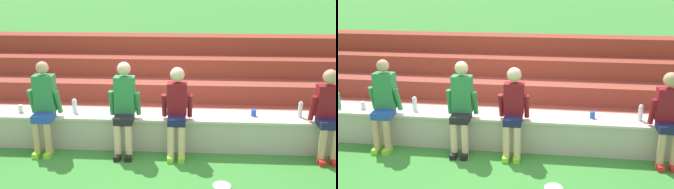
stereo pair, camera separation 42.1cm
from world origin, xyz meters
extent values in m
plane|color=#388433|center=(0.00, 0.00, 0.00)|extent=(80.00, 80.00, 0.00)
cube|color=#B7AF9E|center=(0.00, 0.28, 0.28)|extent=(7.07, 0.56, 0.55)
cube|color=beige|center=(0.00, 0.28, 0.54)|extent=(7.11, 0.60, 0.04)
cube|color=#9C4536|center=(0.00, 1.08, 0.19)|extent=(8.55, 0.58, 0.37)
cube|color=#984132|center=(0.00, 1.66, 0.37)|extent=(8.55, 0.58, 0.75)
cube|color=brown|center=(0.00, 2.24, 0.56)|extent=(8.55, 0.58, 1.12)
cube|color=brown|center=(0.00, 2.82, 0.75)|extent=(8.55, 0.58, 1.49)
cylinder|color=tan|center=(-1.80, -0.23, 0.28)|extent=(0.11, 0.11, 0.55)
cylinder|color=tan|center=(-1.62, -0.23, 0.28)|extent=(0.11, 0.11, 0.55)
cube|color=#8CD833|center=(-1.80, -0.27, 0.04)|extent=(0.10, 0.22, 0.08)
cube|color=#8CD833|center=(-1.62, -0.27, 0.04)|extent=(0.10, 0.22, 0.08)
cube|color=#2347B2|center=(-1.71, -0.09, 0.61)|extent=(0.30, 0.34, 0.12)
cube|color=#2D7F47|center=(-1.71, 0.05, 0.96)|extent=(0.33, 0.20, 0.60)
sphere|color=tan|center=(-1.71, 0.05, 1.38)|extent=(0.20, 0.20, 0.20)
cylinder|color=#2D7F47|center=(-1.93, 0.03, 0.83)|extent=(0.08, 0.18, 0.43)
cylinder|color=#2D7F47|center=(-1.50, 0.03, 0.83)|extent=(0.08, 0.22, 0.42)
cylinder|color=beige|center=(-0.50, -0.24, 0.28)|extent=(0.11, 0.11, 0.55)
cylinder|color=beige|center=(-0.33, -0.24, 0.28)|extent=(0.11, 0.11, 0.55)
cube|color=black|center=(-0.50, -0.28, 0.04)|extent=(0.10, 0.22, 0.08)
cube|color=black|center=(-0.33, -0.28, 0.04)|extent=(0.10, 0.22, 0.08)
cube|color=black|center=(-0.41, -0.10, 0.61)|extent=(0.29, 0.35, 0.12)
cube|color=#2D7F47|center=(-0.41, 0.05, 0.96)|extent=(0.32, 0.20, 0.59)
sphere|color=beige|center=(-0.41, 0.05, 1.39)|extent=(0.21, 0.21, 0.21)
cylinder|color=#2D7F47|center=(-0.62, 0.03, 0.83)|extent=(0.08, 0.15, 0.43)
cylinder|color=#2D7F47|center=(-0.20, 0.03, 0.83)|extent=(0.08, 0.21, 0.42)
cylinder|color=beige|center=(0.33, -0.24, 0.28)|extent=(0.11, 0.11, 0.55)
cylinder|color=beige|center=(0.50, -0.24, 0.28)|extent=(0.11, 0.11, 0.55)
cube|color=#8CD833|center=(0.33, -0.28, 0.04)|extent=(0.10, 0.22, 0.08)
cube|color=#8CD833|center=(0.50, -0.28, 0.04)|extent=(0.10, 0.22, 0.08)
cube|color=#191E47|center=(0.42, -0.10, 0.61)|extent=(0.28, 0.35, 0.12)
cube|color=maroon|center=(0.42, 0.05, 0.92)|extent=(0.31, 0.20, 0.51)
sphere|color=beige|center=(0.42, 0.05, 1.30)|extent=(0.23, 0.23, 0.23)
cylinder|color=maroon|center=(0.22, 0.03, 0.80)|extent=(0.08, 0.22, 0.42)
cylinder|color=maroon|center=(0.62, 0.03, 0.80)|extent=(0.08, 0.22, 0.42)
cylinder|color=tan|center=(2.65, -0.22, 0.28)|extent=(0.11, 0.11, 0.55)
cylinder|color=tan|center=(2.84, -0.22, 0.28)|extent=(0.11, 0.11, 0.55)
cube|color=red|center=(2.65, -0.26, 0.04)|extent=(0.10, 0.22, 0.08)
cube|color=red|center=(2.84, -0.26, 0.04)|extent=(0.10, 0.22, 0.08)
cube|color=#191E47|center=(2.75, -0.08, 0.61)|extent=(0.31, 0.33, 0.12)
cube|color=maroon|center=(2.75, 0.06, 0.92)|extent=(0.34, 0.20, 0.50)
sphere|color=tan|center=(2.75, 0.06, 1.30)|extent=(0.23, 0.23, 0.23)
cylinder|color=maroon|center=(2.53, 0.04, 0.80)|extent=(0.08, 0.17, 0.43)
cylinder|color=silver|center=(-1.31, 0.27, 0.67)|extent=(0.08, 0.08, 0.22)
cylinder|color=white|center=(-1.31, 0.27, 0.79)|extent=(0.05, 0.05, 0.02)
cylinder|color=silver|center=(2.42, 0.29, 0.68)|extent=(0.07, 0.07, 0.24)
cylinder|color=white|center=(2.42, 0.29, 0.81)|extent=(0.04, 0.04, 0.02)
cylinder|color=green|center=(-2.69, 0.25, 0.69)|extent=(0.07, 0.07, 0.26)
cylinder|color=white|center=(-2.23, 0.23, 0.62)|extent=(0.08, 0.08, 0.13)
cylinder|color=blue|center=(1.67, 0.29, 0.61)|extent=(0.08, 0.08, 0.11)
cylinder|color=white|center=(1.08, -1.01, 0.01)|extent=(0.25, 0.25, 0.02)
camera|label=1|loc=(0.62, -5.68, 2.80)|focal=40.94mm
camera|label=2|loc=(1.04, -5.64, 2.80)|focal=40.94mm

